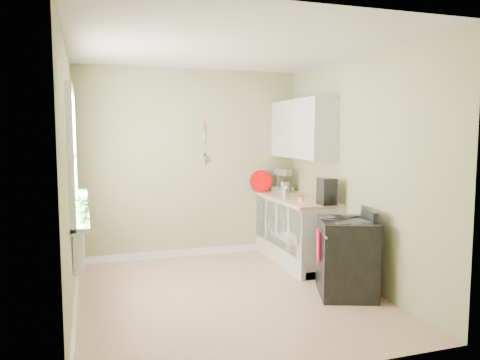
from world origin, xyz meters
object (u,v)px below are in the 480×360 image
object	(u,v)px
kettle	(286,192)
coffee_maker	(327,192)
stove	(347,257)
stand_mixer	(282,181)

from	to	relation	value
kettle	coffee_maker	size ratio (longest dim) A/B	0.57
stove	stand_mixer	distance (m)	2.11
stand_mixer	coffee_maker	xyz separation A→B (m)	(0.02, -1.34, -0.00)
kettle	coffee_maker	distance (m)	0.66
coffee_maker	stove	bearing A→B (deg)	-98.83
stand_mixer	kettle	size ratio (longest dim) A/B	2.01
stand_mixer	kettle	xyz separation A→B (m)	(-0.27, -0.75, -0.07)
stove	stand_mixer	size ratio (longest dim) A/B	2.56
kettle	stove	bearing A→B (deg)	-81.64
stove	kettle	xyz separation A→B (m)	(-0.19, 1.26, 0.57)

